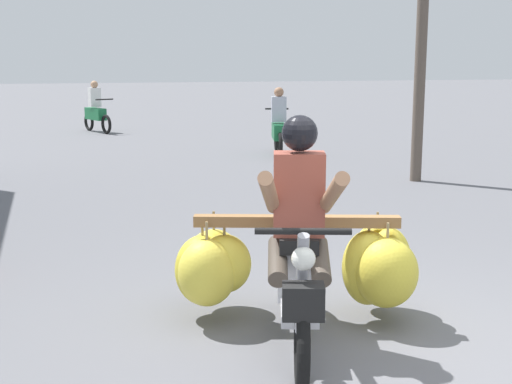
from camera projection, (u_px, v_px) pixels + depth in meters
ground_plane at (420, 372)px, 4.37m from camera, size 120.00×120.00×0.00m
motorbike_main_loaded at (297, 262)px, 5.04m from camera, size 1.81×1.99×1.58m
motorbike_distant_ahead_left at (96, 111)px, 18.96m from camera, size 0.74×1.54×1.40m
motorbike_distant_ahead_right at (279, 128)px, 14.33m from camera, size 0.63×1.59×1.40m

